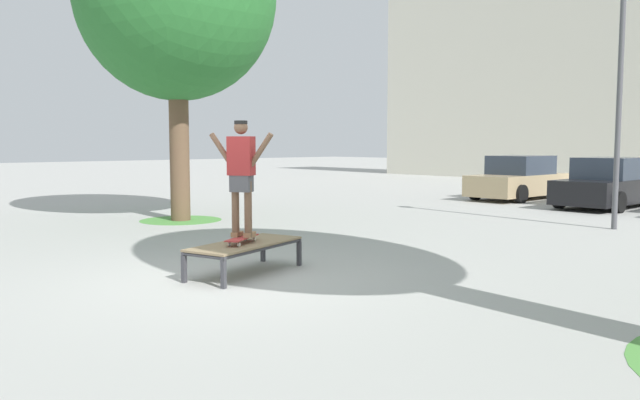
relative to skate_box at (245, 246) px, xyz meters
The scene contains 8 objects.
ground_plane 0.61m from the skate_box, 56.22° to the right, with size 120.00×120.00×0.00m, color #A8A8A3.
skate_box is the anchor object (origin of this frame).
skateboard 0.14m from the skate_box, 73.66° to the right, with size 0.58×0.79×0.09m.
skater 1.12m from the skate_box, 74.01° to the right, with size 0.90×0.57×1.69m.
grass_patch_near_left 6.93m from the skate_box, 157.45° to the left, with size 2.03×2.03×0.01m, color #519342.
car_tan 14.88m from the skate_box, 104.84° to the left, with size 1.92×4.20×1.50m.
car_black 13.77m from the skate_box, 92.09° to the left, with size 1.93×4.21×1.50m.
light_post 9.71m from the skate_box, 79.45° to the left, with size 0.36×0.36×5.83m.
Camera 1 is at (7.22, -5.02, 1.91)m, focal length 35.35 mm.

